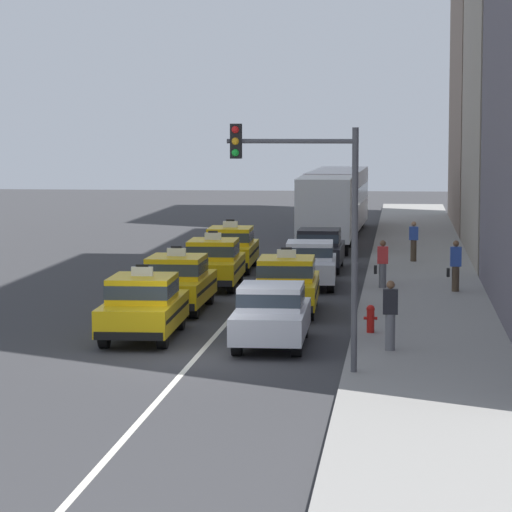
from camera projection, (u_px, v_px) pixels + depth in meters
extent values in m
plane|color=#353538|center=(194.00, 360.00, 31.54)|extent=(160.00, 160.00, 0.00)
cube|color=silver|center=(275.00, 269.00, 51.32)|extent=(0.14, 80.00, 0.01)
cube|color=gray|center=(423.00, 284.00, 45.76)|extent=(4.00, 90.00, 0.15)
cylinder|color=black|center=(126.00, 318.00, 36.19)|extent=(0.26, 0.65, 0.64)
cylinder|color=black|center=(180.00, 318.00, 36.07)|extent=(0.26, 0.65, 0.64)
cylinder|color=black|center=(104.00, 335.00, 33.15)|extent=(0.26, 0.65, 0.64)
cylinder|color=black|center=(163.00, 336.00, 33.03)|extent=(0.26, 0.65, 0.64)
cube|color=yellow|center=(144.00, 313.00, 34.57)|extent=(1.93, 4.55, 0.70)
cube|color=black|center=(143.00, 311.00, 34.57)|extent=(1.94, 4.19, 0.10)
cube|color=yellow|center=(142.00, 288.00, 34.36)|extent=(1.66, 2.14, 0.64)
cube|color=#2D3842|center=(142.00, 288.00, 34.36)|extent=(1.68, 2.17, 0.35)
cube|color=white|center=(142.00, 271.00, 34.31)|extent=(0.56, 0.14, 0.24)
cube|color=black|center=(142.00, 266.00, 34.30)|extent=(0.32, 0.12, 0.06)
cube|color=black|center=(157.00, 311.00, 36.79)|extent=(1.71, 0.19, 0.20)
cube|color=black|center=(129.00, 336.00, 32.41)|extent=(1.71, 0.19, 0.20)
cylinder|color=black|center=(162.00, 293.00, 41.36)|extent=(0.24, 0.64, 0.64)
cylinder|color=black|center=(209.00, 294.00, 41.21)|extent=(0.24, 0.64, 0.64)
cylinder|color=black|center=(144.00, 307.00, 38.33)|extent=(0.24, 0.64, 0.64)
cylinder|color=black|center=(194.00, 307.00, 38.18)|extent=(0.24, 0.64, 0.64)
cube|color=yellow|center=(177.00, 288.00, 39.74)|extent=(1.83, 4.51, 0.70)
cube|color=black|center=(177.00, 287.00, 39.73)|extent=(1.85, 4.15, 0.10)
cube|color=yellow|center=(177.00, 267.00, 39.52)|extent=(1.62, 2.11, 0.64)
cube|color=#2D3842|center=(177.00, 267.00, 39.52)|extent=(1.64, 2.13, 0.35)
cube|color=white|center=(176.00, 252.00, 39.48)|extent=(0.56, 0.12, 0.24)
cube|color=black|center=(176.00, 247.00, 39.47)|extent=(0.32, 0.11, 0.06)
cube|color=black|center=(189.00, 288.00, 41.95)|extent=(1.71, 0.15, 0.20)
cube|color=black|center=(165.00, 307.00, 37.58)|extent=(1.71, 0.15, 0.20)
cylinder|color=black|center=(198.00, 273.00, 46.91)|extent=(0.26, 0.65, 0.64)
cylinder|color=black|center=(239.00, 274.00, 46.80)|extent=(0.26, 0.65, 0.64)
cylinder|color=black|center=(186.00, 284.00, 43.87)|extent=(0.26, 0.65, 0.64)
cylinder|color=black|center=(231.00, 284.00, 43.76)|extent=(0.26, 0.65, 0.64)
cube|color=yellow|center=(214.00, 268.00, 45.30)|extent=(1.95, 4.56, 0.70)
cube|color=black|center=(214.00, 267.00, 45.30)|extent=(1.95, 4.20, 0.10)
cube|color=yellow|center=(213.00, 249.00, 45.09)|extent=(1.67, 2.15, 0.64)
cube|color=#2D3842|center=(213.00, 249.00, 45.09)|extent=(1.69, 2.17, 0.35)
cube|color=white|center=(213.00, 236.00, 45.04)|extent=(0.56, 0.14, 0.24)
cube|color=black|center=(213.00, 232.00, 45.03)|extent=(0.32, 0.12, 0.06)
cube|color=black|center=(220.00, 269.00, 47.52)|extent=(1.71, 0.20, 0.20)
cube|color=black|center=(206.00, 283.00, 43.13)|extent=(1.71, 0.20, 0.20)
cylinder|color=black|center=(216.00, 258.00, 52.31)|extent=(0.26, 0.65, 0.64)
cylinder|color=black|center=(253.00, 258.00, 52.19)|extent=(0.26, 0.65, 0.64)
cylinder|color=black|center=(207.00, 266.00, 49.27)|extent=(0.26, 0.65, 0.64)
cylinder|color=black|center=(246.00, 266.00, 49.15)|extent=(0.26, 0.65, 0.64)
cube|color=yellow|center=(231.00, 253.00, 50.70)|extent=(1.92, 4.55, 0.70)
cube|color=black|center=(231.00, 252.00, 50.69)|extent=(1.93, 4.19, 0.10)
cube|color=yellow|center=(230.00, 236.00, 50.48)|extent=(1.66, 2.14, 0.64)
cube|color=#2D3842|center=(230.00, 236.00, 50.48)|extent=(1.68, 2.16, 0.35)
cube|color=white|center=(230.00, 224.00, 50.44)|extent=(0.56, 0.14, 0.24)
cube|color=black|center=(230.00, 220.00, 50.42)|extent=(0.32, 0.12, 0.06)
cube|color=black|center=(236.00, 254.00, 52.91)|extent=(1.71, 0.19, 0.20)
cube|color=black|center=(225.00, 266.00, 48.53)|extent=(1.71, 0.19, 0.20)
cylinder|color=black|center=(248.00, 325.00, 34.85)|extent=(0.25, 0.64, 0.64)
cylinder|color=black|center=(303.00, 326.00, 34.72)|extent=(0.25, 0.64, 0.64)
cylinder|color=black|center=(237.00, 343.00, 32.04)|extent=(0.25, 0.64, 0.64)
cylinder|color=black|center=(297.00, 344.00, 31.90)|extent=(0.25, 0.64, 0.64)
cube|color=silver|center=(271.00, 321.00, 33.34)|extent=(1.84, 4.33, 0.66)
cube|color=silver|center=(271.00, 296.00, 33.18)|extent=(1.59, 1.93, 0.60)
cube|color=#2D3842|center=(271.00, 296.00, 33.18)|extent=(1.61, 1.95, 0.33)
cylinder|color=black|center=(265.00, 295.00, 40.90)|extent=(0.26, 0.65, 0.64)
cylinder|color=black|center=(313.00, 296.00, 40.79)|extent=(0.26, 0.65, 0.64)
cylinder|color=black|center=(258.00, 309.00, 37.86)|extent=(0.26, 0.65, 0.64)
cylinder|color=black|center=(310.00, 309.00, 37.75)|extent=(0.26, 0.65, 0.64)
cube|color=yellow|center=(287.00, 290.00, 39.29)|extent=(1.95, 4.56, 0.70)
cube|color=black|center=(287.00, 289.00, 39.29)|extent=(1.96, 4.20, 0.10)
cube|color=yellow|center=(286.00, 268.00, 39.08)|extent=(1.67, 2.15, 0.64)
cube|color=#2D3842|center=(286.00, 268.00, 39.08)|extent=(1.69, 2.17, 0.35)
cube|color=white|center=(287.00, 254.00, 39.03)|extent=(0.56, 0.14, 0.24)
cube|color=black|center=(287.00, 248.00, 39.02)|extent=(0.32, 0.12, 0.06)
cube|color=black|center=(290.00, 289.00, 41.51)|extent=(1.71, 0.20, 0.20)
cube|color=black|center=(282.00, 309.00, 37.12)|extent=(1.71, 0.20, 0.20)
cylinder|color=black|center=(290.00, 273.00, 46.96)|extent=(0.27, 0.65, 0.64)
cylinder|color=black|center=(331.00, 273.00, 46.86)|extent=(0.27, 0.65, 0.64)
cylinder|color=black|center=(287.00, 283.00, 44.14)|extent=(0.27, 0.65, 0.64)
cylinder|color=black|center=(330.00, 283.00, 44.04)|extent=(0.27, 0.65, 0.64)
cube|color=silver|center=(310.00, 268.00, 45.47)|extent=(1.94, 4.37, 0.66)
cube|color=silver|center=(310.00, 250.00, 45.31)|extent=(1.64, 1.96, 0.60)
cube|color=#2D3842|center=(310.00, 250.00, 45.31)|extent=(1.66, 1.99, 0.33)
cylinder|color=black|center=(303.00, 258.00, 52.31)|extent=(0.24, 0.64, 0.64)
cylinder|color=black|center=(340.00, 258.00, 52.15)|extent=(0.24, 0.64, 0.64)
cylinder|color=black|center=(297.00, 265.00, 49.50)|extent=(0.24, 0.64, 0.64)
cylinder|color=black|center=(336.00, 266.00, 49.34)|extent=(0.24, 0.64, 0.64)
cube|color=black|center=(319.00, 253.00, 50.79)|extent=(1.77, 4.30, 0.66)
cube|color=black|center=(319.00, 237.00, 50.63)|extent=(1.56, 1.90, 0.60)
cube|color=#2D3842|center=(319.00, 237.00, 50.63)|extent=(1.58, 1.92, 0.33)
cylinder|color=black|center=(306.00, 240.00, 60.25)|extent=(0.25, 0.64, 0.64)
cylinder|color=black|center=(348.00, 241.00, 60.07)|extent=(0.25, 0.64, 0.64)
cylinder|color=black|center=(301.00, 248.00, 56.39)|extent=(0.25, 0.64, 0.64)
cylinder|color=black|center=(345.00, 249.00, 56.21)|extent=(0.25, 0.64, 0.64)
cube|color=maroon|center=(328.00, 216.00, 61.03)|extent=(2.12, 2.22, 2.10)
cube|color=#2D3842|center=(329.00, 208.00, 62.06)|extent=(1.93, 0.08, 0.76)
cube|color=silver|center=(325.00, 208.00, 57.74)|extent=(2.35, 5.22, 2.70)
cylinder|color=black|center=(324.00, 221.00, 71.92)|extent=(0.26, 0.65, 0.64)
cylinder|color=black|center=(361.00, 222.00, 71.65)|extent=(0.26, 0.65, 0.64)
cylinder|color=black|center=(312.00, 231.00, 65.29)|extent=(0.26, 0.65, 0.64)
cylinder|color=black|center=(353.00, 232.00, 65.03)|extent=(0.26, 0.65, 0.64)
cube|color=silver|center=(338.00, 198.00, 68.33)|extent=(2.78, 11.26, 2.90)
cube|color=#2D3842|center=(338.00, 193.00, 68.30)|extent=(2.79, 10.81, 0.84)
cube|color=black|center=(345.00, 171.00, 73.68)|extent=(2.13, 0.13, 0.36)
cylinder|color=slate|center=(383.00, 276.00, 44.17)|extent=(0.24, 0.24, 0.80)
cube|color=red|center=(383.00, 255.00, 44.10)|extent=(0.36, 0.22, 0.57)
sphere|color=brown|center=(383.00, 243.00, 44.06)|extent=(0.20, 0.20, 0.20)
cube|color=black|center=(375.00, 270.00, 44.18)|extent=(0.10, 0.20, 0.28)
cylinder|color=#473828|center=(414.00, 251.00, 52.60)|extent=(0.24, 0.24, 0.85)
cube|color=#2D4CA5|center=(414.00, 233.00, 52.53)|extent=(0.36, 0.22, 0.53)
sphere|color=#9E7051|center=(414.00, 224.00, 52.49)|extent=(0.20, 0.20, 0.20)
cylinder|color=#473828|center=(456.00, 279.00, 43.16)|extent=(0.24, 0.24, 0.82)
cube|color=#2D4CA5|center=(456.00, 257.00, 43.09)|extent=(0.36, 0.22, 0.63)
sphere|color=brown|center=(456.00, 243.00, 43.04)|extent=(0.20, 0.20, 0.20)
cube|color=black|center=(448.00, 272.00, 43.17)|extent=(0.10, 0.20, 0.28)
cylinder|color=slate|center=(390.00, 332.00, 31.91)|extent=(0.24, 0.24, 0.88)
cube|color=black|center=(390.00, 302.00, 31.84)|extent=(0.36, 0.22, 0.60)
sphere|color=brown|center=(391.00, 285.00, 31.80)|extent=(0.20, 0.20, 0.20)
cylinder|color=red|center=(371.00, 321.00, 34.64)|extent=(0.20, 0.20, 0.60)
sphere|color=red|center=(371.00, 309.00, 34.61)|extent=(0.22, 0.22, 0.22)
cylinder|color=red|center=(366.00, 318.00, 34.64)|extent=(0.10, 0.08, 0.08)
cylinder|color=red|center=(376.00, 318.00, 34.62)|extent=(0.10, 0.08, 0.08)
cylinder|color=#47474C|center=(355.00, 254.00, 28.92)|extent=(0.14, 0.14, 5.50)
cylinder|color=#47474C|center=(291.00, 141.00, 28.83)|extent=(2.80, 0.10, 0.10)
cube|color=black|center=(236.00, 141.00, 28.96)|extent=(0.24, 0.24, 0.76)
sphere|color=red|center=(235.00, 130.00, 28.81)|extent=(0.16, 0.16, 0.16)
sphere|color=orange|center=(235.00, 141.00, 28.83)|extent=(0.16, 0.16, 0.16)
sphere|color=green|center=(235.00, 153.00, 28.86)|extent=(0.16, 0.16, 0.16)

